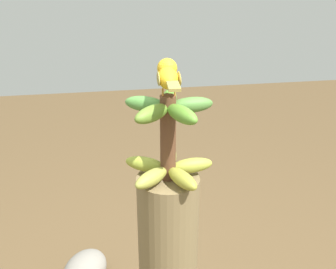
# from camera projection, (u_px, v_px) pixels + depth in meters

# --- Properties ---
(banana_bunch) EXTENTS (0.26, 0.27, 0.25)m
(banana_bunch) POSITION_uv_depth(u_px,v_px,m) (168.00, 139.00, 1.15)
(banana_bunch) COLOR brown
(banana_bunch) RESTS_ON banana_tree
(perched_bird) EXTENTS (0.07, 0.21, 0.09)m
(perched_bird) POSITION_uv_depth(u_px,v_px,m) (168.00, 75.00, 1.09)
(perched_bird) COLOR #C68933
(perched_bird) RESTS_ON banana_bunch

